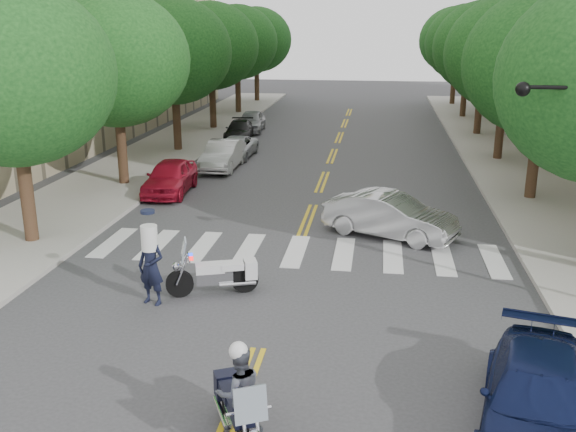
% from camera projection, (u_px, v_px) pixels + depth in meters
% --- Properties ---
extents(ground, '(140.00, 140.00, 0.00)m').
position_uv_depth(ground, '(258.00, 349.00, 14.53)').
color(ground, '#38383A').
rests_on(ground, ground).
extents(sidewalk_left, '(5.00, 60.00, 0.15)m').
position_uv_depth(sidewalk_left, '(166.00, 150.00, 36.64)').
color(sidewalk_left, '#9E9991').
rests_on(sidewalk_left, ground).
extents(sidewalk_right, '(5.00, 60.00, 0.15)m').
position_uv_depth(sidewalk_right, '(511.00, 160.00, 34.06)').
color(sidewalk_right, '#9E9991').
rests_on(sidewalk_right, ground).
extents(tree_l_0, '(6.40, 6.40, 8.45)m').
position_uv_depth(tree_l_0, '(12.00, 74.00, 19.80)').
color(tree_l_0, '#382316').
rests_on(tree_l_0, ground).
extents(tree_l_1, '(6.40, 6.40, 8.45)m').
position_uv_depth(tree_l_1, '(115.00, 60.00, 27.38)').
color(tree_l_1, '#382316').
rests_on(tree_l_1, ground).
extents(tree_l_2, '(6.40, 6.40, 8.45)m').
position_uv_depth(tree_l_2, '(173.00, 51.00, 34.95)').
color(tree_l_2, '#382316').
rests_on(tree_l_2, ground).
extents(tree_l_3, '(6.40, 6.40, 8.45)m').
position_uv_depth(tree_l_3, '(211.00, 46.00, 42.53)').
color(tree_l_3, '#382316').
rests_on(tree_l_3, ground).
extents(tree_l_4, '(6.40, 6.40, 8.45)m').
position_uv_depth(tree_l_4, '(237.00, 42.00, 50.11)').
color(tree_l_4, '#382316').
rests_on(tree_l_4, ground).
extents(tree_l_5, '(6.40, 6.40, 8.45)m').
position_uv_depth(tree_l_5, '(256.00, 40.00, 57.69)').
color(tree_l_5, '#382316').
rests_on(tree_l_5, ground).
extents(tree_r_1, '(6.40, 6.40, 8.45)m').
position_uv_depth(tree_r_1, '(545.00, 63.00, 24.99)').
color(tree_r_1, '#382316').
rests_on(tree_r_1, ground).
extents(tree_r_2, '(6.40, 6.40, 8.45)m').
position_uv_depth(tree_r_2, '(507.00, 54.00, 32.57)').
color(tree_r_2, '#382316').
rests_on(tree_r_2, ground).
extents(tree_r_3, '(6.40, 6.40, 8.45)m').
position_uv_depth(tree_r_3, '(484.00, 48.00, 40.14)').
color(tree_r_3, '#382316').
rests_on(tree_r_3, ground).
extents(tree_r_4, '(6.40, 6.40, 8.45)m').
position_uv_depth(tree_r_4, '(468.00, 43.00, 47.72)').
color(tree_r_4, '#382316').
rests_on(tree_r_4, ground).
extents(tree_r_5, '(6.40, 6.40, 8.45)m').
position_uv_depth(tree_r_5, '(457.00, 40.00, 55.30)').
color(tree_r_5, '#382316').
rests_on(tree_r_5, ground).
extents(motorcycle_police, '(1.33, 2.31, 2.00)m').
position_uv_depth(motorcycle_police, '(239.00, 399.00, 11.02)').
color(motorcycle_police, black).
rests_on(motorcycle_police, ground).
extents(motorcycle_parked, '(2.42, 1.16, 1.62)m').
position_uv_depth(motorcycle_parked, '(221.00, 274.00, 17.34)').
color(motorcycle_parked, black).
rests_on(motorcycle_parked, ground).
extents(officer_standing, '(0.86, 0.69, 2.06)m').
position_uv_depth(officer_standing, '(151.00, 267.00, 16.60)').
color(officer_standing, black).
rests_on(officer_standing, ground).
extents(convertible, '(4.81, 3.34, 1.50)m').
position_uv_depth(convertible, '(390.00, 216.00, 21.92)').
color(convertible, '#B3B3B5').
rests_on(convertible, ground).
extents(sedan_blue, '(2.99, 5.07, 1.38)m').
position_uv_depth(sedan_blue, '(538.00, 400.00, 11.33)').
color(sedan_blue, '#0F173E').
rests_on(sedan_blue, ground).
extents(parked_car_a, '(1.93, 4.35, 1.45)m').
position_uv_depth(parked_car_a, '(170.00, 177.00, 27.49)').
color(parked_car_a, '#A61127').
rests_on(parked_car_a, ground).
extents(parked_car_b, '(1.51, 4.30, 1.41)m').
position_uv_depth(parked_car_b, '(223.00, 155.00, 32.08)').
color(parked_car_b, silver).
rests_on(parked_car_b, ground).
extents(parked_car_c, '(1.96, 4.05, 1.11)m').
position_uv_depth(parked_car_c, '(236.00, 147.00, 34.87)').
color(parked_car_c, '#A6A9AD').
rests_on(parked_car_c, ground).
extents(parked_car_d, '(2.02, 4.16, 1.17)m').
position_uv_depth(parked_car_d, '(239.00, 130.00, 40.22)').
color(parked_car_d, black).
rests_on(parked_car_d, ground).
extents(parked_car_e, '(1.90, 4.18, 1.39)m').
position_uv_depth(parked_car_e, '(251.00, 121.00, 43.09)').
color(parked_car_e, '#98999D').
rests_on(parked_car_e, ground).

